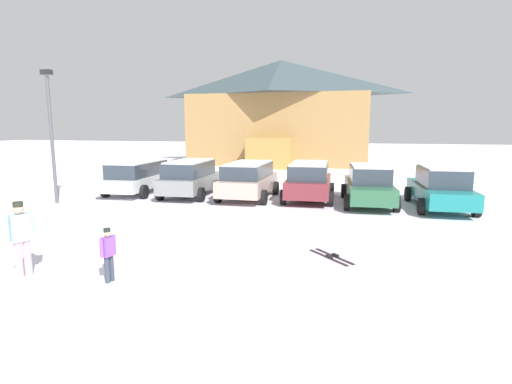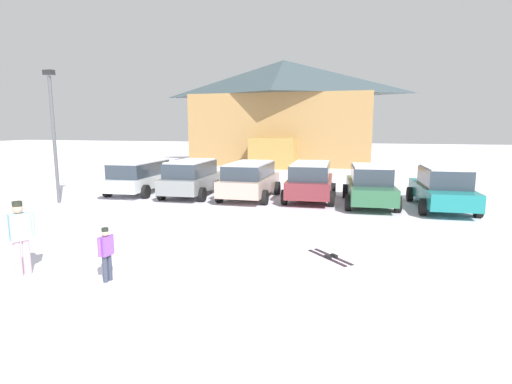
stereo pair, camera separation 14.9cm
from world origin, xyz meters
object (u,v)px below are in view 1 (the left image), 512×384
Objects in this scene: skier_adult_in_blue_parka at (21,235)px; ski_lodge at (280,112)px; parked_beige_suv at (248,179)px; lamp_post at (51,130)px; parked_green_coupe at (368,185)px; parked_teal_hatchback at (440,188)px; parked_grey_wagon at (190,177)px; parked_maroon_van at (309,180)px; pair_of_skis at (331,257)px; skier_child_in_purple_jacket at (108,252)px; parked_white_suv at (139,176)px.

ski_lodge is at bearing 90.34° from skier_adult_in_blue_parka.
skier_adult_in_blue_parka reaches higher than parked_beige_suv.
parked_green_coupe is at bearing 13.63° from lamp_post.
parked_beige_suv is 0.90× the size of parked_green_coupe.
ski_lodge is at bearing 119.55° from parked_teal_hatchback.
parked_grey_wagon reaches higher than parked_maroon_van.
lamp_post is (-12.01, 4.31, 3.11)m from pair_of_skis.
parked_maroon_van is (2.73, 0.29, 0.01)m from parked_beige_suv.
parked_grey_wagon is 10.56m from skier_child_in_purple_jacket.
parked_teal_hatchback is at bearing -5.29° from parked_maroon_van.
parked_beige_suv is at bearing 119.96° from pair_of_skis.
ski_lodge is at bearing 75.54° from lamp_post.
lamp_post is (-10.41, -3.49, 2.22)m from parked_maroon_van.
parked_white_suv is 11.23m from skier_adult_in_blue_parka.
lamp_post is at bearing -161.46° from parked_maroon_van.
ski_lodge is 21.16m from parked_teal_hatchback.
parked_teal_hatchback is (2.77, -0.14, 0.00)m from parked_green_coupe.
skier_child_in_purple_jacket is (-5.36, -10.28, -0.19)m from parked_green_coupe.
parked_teal_hatchback reaches higher than parked_white_suv.
parked_beige_suv is 2.64× the size of skier_adult_in_blue_parka.
lamp_post is at bearing -169.20° from parked_teal_hatchback.
parked_beige_suv is at bearing 78.94° from skier_adult_in_blue_parka.
parked_grey_wagon is 3.58× the size of skier_child_in_purple_jacket.
parked_grey_wagon is at bearing 134.17° from pair_of_skis.
parked_maroon_van is at bearing -74.28° from ski_lodge.
pair_of_skis is (4.33, -7.52, -0.88)m from parked_beige_suv.
parked_green_coupe is 4.18× the size of skier_child_in_purple_jacket.
parked_teal_hatchback is at bearing -1.12° from parked_white_suv.
pair_of_skis is (-0.94, -7.45, -0.83)m from parked_green_coupe.
parked_grey_wagon is 2.50× the size of skier_adult_in_blue_parka.
parked_green_coupe is 2.91× the size of skier_adult_in_blue_parka.
parked_beige_suv is at bearing 89.54° from skier_child_in_purple_jacket.
skier_adult_in_blue_parka is (-7.34, -10.51, 0.09)m from parked_green_coupe.
lamp_post is (-5.45, -21.12, -1.43)m from ski_lodge.
parked_teal_hatchback is (13.70, -0.27, -0.02)m from parked_white_suv.
skier_child_in_purple_jacket is at bearing 6.67° from skier_adult_in_blue_parka.
parked_grey_wagon is 0.95× the size of parked_beige_suv.
parked_white_suv is 0.99× the size of parked_green_coupe.
parked_white_suv is 2.87× the size of skier_adult_in_blue_parka.
parked_green_coupe is at bearing -7.84° from parked_maroon_van.
pair_of_skis is at bearing 25.57° from skier_adult_in_blue_parka.
parked_grey_wagon is at bearing -4.26° from parked_white_suv.
parked_grey_wagon is at bearing 32.17° from lamp_post.
parked_grey_wagon is 2.83m from parked_beige_suv.
skier_adult_in_blue_parka is 7.15m from pair_of_skis.
parked_beige_suv is at bearing 22.66° from lamp_post.
ski_lodge is at bearing 88.14° from parked_grey_wagon.
parked_maroon_van reaches higher than skier_child_in_purple_jacket.
parked_beige_suv is 8.04m from parked_teal_hatchback.
skier_adult_in_blue_parka is at bearing -85.86° from parked_grey_wagon.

